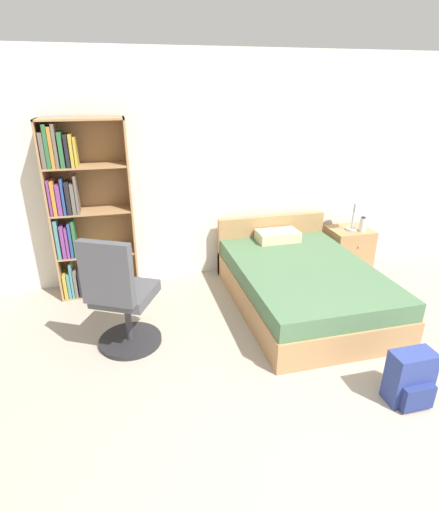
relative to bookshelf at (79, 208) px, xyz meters
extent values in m
plane|color=#A39989|center=(1.81, -2.97, -1.01)|extent=(14.00, 14.00, 0.00)
cube|color=silver|center=(1.81, 0.26, 0.29)|extent=(9.00, 0.06, 2.60)
cube|color=#AD7F51|center=(-0.29, 0.00, -0.05)|extent=(0.02, 0.33, 1.93)
cube|color=#AD7F51|center=(0.54, 0.00, -0.05)|extent=(0.02, 0.33, 1.93)
cube|color=#936C45|center=(0.13, 0.16, -0.05)|extent=(0.85, 0.01, 1.93)
cube|color=#AD7F51|center=(0.13, 0.00, -1.00)|extent=(0.81, 0.32, 0.02)
cube|color=gold|center=(-0.25, -0.03, -0.86)|extent=(0.04, 0.26, 0.27)
cube|color=teal|center=(-0.21, -0.05, -0.85)|extent=(0.03, 0.23, 0.29)
cube|color=teal|center=(-0.18, -0.04, -0.79)|extent=(0.02, 0.25, 0.40)
cube|color=#665B51|center=(-0.14, -0.06, -0.84)|extent=(0.03, 0.19, 0.30)
cube|color=black|center=(-0.09, -0.07, -0.85)|extent=(0.04, 0.19, 0.28)
cube|color=#AD7F51|center=(0.13, 0.00, -0.52)|extent=(0.81, 0.32, 0.02)
cube|color=teal|center=(-0.25, -0.04, -0.30)|extent=(0.04, 0.24, 0.42)
cube|color=#7A387F|center=(-0.20, -0.06, -0.33)|extent=(0.04, 0.19, 0.36)
cube|color=#7A387F|center=(-0.16, -0.03, -0.34)|extent=(0.03, 0.27, 0.33)
cube|color=navy|center=(-0.12, -0.06, -0.32)|extent=(0.03, 0.21, 0.38)
cube|color=#2D6638|center=(-0.08, -0.05, -0.31)|extent=(0.03, 0.23, 0.40)
cube|color=#AD7F51|center=(0.13, 0.00, -0.04)|extent=(0.81, 0.32, 0.02)
cube|color=#7A387F|center=(-0.26, -0.04, 0.15)|extent=(0.02, 0.23, 0.36)
cube|color=orange|center=(-0.22, -0.04, 0.15)|extent=(0.04, 0.23, 0.35)
cube|color=#7A387F|center=(-0.17, -0.03, 0.13)|extent=(0.04, 0.25, 0.31)
cube|color=navy|center=(-0.13, -0.07, 0.16)|extent=(0.02, 0.19, 0.37)
cube|color=black|center=(-0.08, -0.04, 0.14)|extent=(0.04, 0.23, 0.33)
cube|color=#665B51|center=(-0.03, -0.04, 0.13)|extent=(0.04, 0.23, 0.32)
cube|color=#665B51|center=(0.00, -0.06, 0.17)|extent=(0.02, 0.20, 0.39)
cube|color=#AD7F51|center=(0.13, 0.00, 0.44)|extent=(0.81, 0.32, 0.02)
cube|color=#665B51|center=(-0.25, -0.03, 0.62)|extent=(0.04, 0.26, 0.34)
cube|color=#2D6638|center=(-0.21, -0.06, 0.66)|extent=(0.04, 0.21, 0.42)
cube|color=orange|center=(-0.17, -0.06, 0.65)|extent=(0.03, 0.20, 0.39)
cube|color=#665B51|center=(-0.13, -0.04, 0.66)|extent=(0.03, 0.24, 0.42)
cube|color=#2D6638|center=(-0.08, -0.03, 0.62)|extent=(0.04, 0.26, 0.34)
cube|color=black|center=(-0.03, -0.05, 0.61)|extent=(0.03, 0.22, 0.32)
cube|color=gold|center=(0.02, -0.06, 0.61)|extent=(0.03, 0.20, 0.32)
cube|color=gold|center=(0.05, -0.05, 0.60)|extent=(0.02, 0.21, 0.29)
cube|color=#AD7F51|center=(0.13, 0.00, 0.90)|extent=(0.85, 0.33, 0.02)
cube|color=#AD7F51|center=(2.24, -0.89, -0.87)|extent=(1.38, 2.03, 0.29)
cube|color=#4C704C|center=(2.24, -0.89, -0.63)|extent=(1.35, 1.99, 0.18)
cube|color=#AD7F51|center=(2.24, 0.09, -0.65)|extent=(1.38, 0.08, 0.73)
cube|color=beige|center=(2.24, -0.12, -0.47)|extent=(0.50, 0.30, 0.12)
cylinder|color=#232326|center=(0.40, -1.12, -0.99)|extent=(0.58, 0.58, 0.04)
cylinder|color=#333338|center=(0.40, -1.12, -0.76)|extent=(0.06, 0.06, 0.43)
cube|color=#4C4C51|center=(0.40, -1.12, -0.50)|extent=(0.65, 0.65, 0.10)
cube|color=#4C4C51|center=(0.27, -1.37, -0.17)|extent=(0.43, 0.27, 0.55)
cube|color=#AD7F51|center=(3.27, -0.06, -0.75)|extent=(0.52, 0.46, 0.52)
sphere|color=tan|center=(3.27, -0.30, -0.65)|extent=(0.02, 0.02, 0.02)
cylinder|color=#B2B2B7|center=(3.26, -0.10, -0.48)|extent=(0.15, 0.15, 0.02)
cylinder|color=#B2B2B7|center=(3.26, -0.10, -0.29)|extent=(0.02, 0.02, 0.36)
cone|color=white|center=(3.26, -0.10, -0.04)|extent=(0.24, 0.24, 0.15)
cylinder|color=silver|center=(3.36, -0.18, -0.41)|extent=(0.08, 0.08, 0.17)
cylinder|color=#2D2D33|center=(3.36, -0.18, -0.31)|extent=(0.05, 0.05, 0.02)
cube|color=navy|center=(2.41, -2.39, -0.80)|extent=(0.33, 0.18, 0.42)
cube|color=navy|center=(2.41, -2.51, -0.90)|extent=(0.25, 0.06, 0.19)
camera|label=1|loc=(0.45, -4.35, 1.20)|focal=28.00mm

